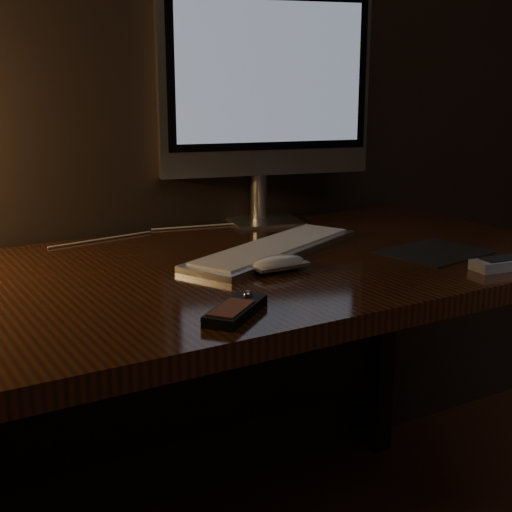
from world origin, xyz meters
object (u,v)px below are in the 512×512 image
keyboard (274,249)px  monitor (266,90)px  media_remote (236,310)px  desk (188,321)px  mouse (279,265)px

keyboard → monitor: bearing=36.9°
keyboard → media_remote: 0.41m
desk → media_remote: 0.38m
desk → monitor: size_ratio=2.87×
desk → keyboard: (0.19, -0.03, 0.14)m
mouse → media_remote: 0.27m
keyboard → mouse: size_ratio=4.30×
desk → media_remote: media_remote is taller
mouse → keyboard: bearing=60.6°
desk → monitor: (0.34, 0.24, 0.46)m
monitor → mouse: monitor is taller
monitor → mouse: size_ratio=5.01×
keyboard → media_remote: media_remote is taller
monitor → keyboard: 0.45m
keyboard → media_remote: (-0.27, -0.32, 0.00)m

